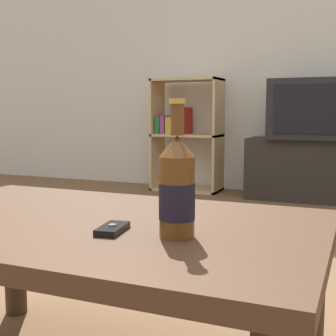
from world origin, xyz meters
TOP-DOWN VIEW (x-y plane):
  - back_wall at (0.00, 3.02)m, footprint 8.00×0.05m
  - coffee_table at (0.00, 0.00)m, footprint 1.07×0.67m
  - tv_stand at (0.24, 2.76)m, footprint 0.99×0.38m
  - television at (0.24, 2.76)m, footprint 0.66×0.49m
  - bookshelf at (-0.84, 2.81)m, footprint 0.58×0.30m
  - beer_bottle at (0.24, -0.07)m, footprint 0.07×0.07m
  - cell_phone at (0.10, -0.08)m, footprint 0.06×0.10m

SIDE VIEW (x-z plane):
  - tv_stand at x=0.24m, z-range 0.00..0.47m
  - coffee_table at x=0.00m, z-range 0.15..0.57m
  - cell_phone at x=0.10m, z-range 0.42..0.44m
  - bookshelf at x=-0.84m, z-range 0.03..0.97m
  - beer_bottle at x=0.24m, z-range 0.39..0.66m
  - television at x=0.24m, z-range 0.47..0.91m
  - back_wall at x=0.00m, z-range 0.00..2.60m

